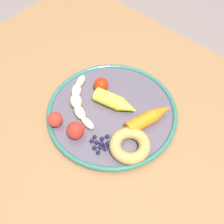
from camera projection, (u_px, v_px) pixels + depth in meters
name	position (u px, v px, depth m)	size (l,w,h in m)	color
ground_plane	(122.00, 220.00, 1.40)	(6.00, 6.00, 0.00)	gray
dining_table	(127.00, 145.00, 0.90)	(1.14, 0.75, 0.71)	olive
plate	(112.00, 113.00, 0.84)	(0.33, 0.33, 0.02)	#544B58
banana	(79.00, 101.00, 0.84)	(0.15, 0.12, 0.03)	#EEEBB1
carrot_orange	(149.00, 118.00, 0.81)	(0.07, 0.13, 0.03)	orange
carrot_yellow	(116.00, 102.00, 0.83)	(0.12, 0.06, 0.04)	yellow
donut	(130.00, 145.00, 0.76)	(0.10, 0.10, 0.03)	tan
blueberry_pile	(102.00, 144.00, 0.77)	(0.06, 0.05, 0.02)	#191638
tomato_near	(76.00, 130.00, 0.78)	(0.04, 0.04, 0.04)	red
tomato_mid	(101.00, 85.00, 0.87)	(0.04, 0.04, 0.04)	red
tomato_far	(55.00, 120.00, 0.80)	(0.04, 0.04, 0.04)	red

